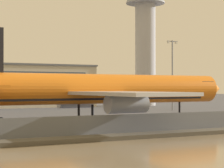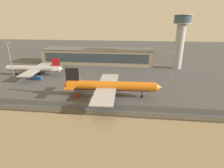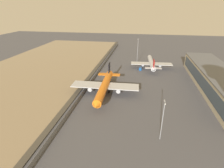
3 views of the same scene
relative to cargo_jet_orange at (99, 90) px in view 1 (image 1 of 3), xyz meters
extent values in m
plane|color=#4C4C51|center=(-10.05, 2.97, -5.51)|extent=(500.00, 500.00, 0.00)
cube|color=#474238|center=(-10.05, -17.53, -5.26)|extent=(320.00, 3.00, 0.50)
cube|color=slate|center=(-10.05, -13.03, -4.26)|extent=(280.00, 0.08, 2.50)
cylinder|color=slate|center=(-10.05, -13.03, -4.26)|extent=(0.10, 0.10, 2.50)
cylinder|color=orange|center=(0.71, 0.02, 0.20)|extent=(43.53, 6.13, 4.66)
cone|color=orange|center=(23.67, 0.80, 0.20)|extent=(3.18, 4.53, 4.43)
cube|color=#232D3D|center=(20.66, 0.70, 0.78)|extent=(2.70, 4.05, 1.40)
cube|color=black|center=(0.71, 0.02, -1.08)|extent=(36.99, 4.97, 0.84)
cube|color=#B7BABF|center=(-1.81, 10.36, -0.38)|extent=(10.24, 21.14, 0.47)
cube|color=#B7BABF|center=(-1.11, -10.46, -0.38)|extent=(10.24, 21.14, 0.47)
cylinder|color=#B7BABF|center=(-0.46, 8.74, -1.90)|extent=(6.16, 2.77, 2.57)
cylinder|color=#B7BABF|center=(0.14, -8.75, -1.90)|extent=(6.16, 2.77, 2.57)
cylinder|color=black|center=(15.89, 0.54, -3.49)|extent=(0.33, 0.33, 2.73)
cylinder|color=black|center=(15.89, 0.54, -4.86)|extent=(1.32, 0.56, 1.31)
cylinder|color=black|center=(-2.41, 2.37, -3.49)|extent=(0.37, 0.37, 2.73)
cylinder|color=black|center=(-2.41, 2.37, -4.86)|extent=(1.54, 1.10, 1.50)
cylinder|color=black|center=(-2.25, -2.53, -3.49)|extent=(0.37, 0.37, 2.73)
cylinder|color=black|center=(-2.25, -2.53, -4.86)|extent=(1.54, 1.10, 1.50)
cylinder|color=black|center=(-15.05, -2.03, -5.16)|extent=(0.42, 0.73, 0.70)
cylinder|color=#ADADB2|center=(45.81, 60.62, 11.26)|extent=(6.68, 6.68, 33.54)
cylinder|color=#ADADB2|center=(45.81, 60.62, 28.28)|extent=(12.68, 12.68, 0.50)
cylinder|color=gray|center=(35.73, 30.92, 3.52)|extent=(0.36, 0.36, 18.06)
cube|color=gray|center=(35.73, 30.92, 12.30)|extent=(3.20, 0.24, 0.24)
cube|color=silver|center=(34.53, 30.92, 12.00)|extent=(0.60, 0.40, 0.44)
cube|color=silver|center=(36.93, 30.92, 12.00)|extent=(0.60, 0.40, 0.44)
camera|label=1|loc=(-29.45, -61.89, 0.44)|focal=70.00mm
camera|label=2|loc=(10.29, -79.36, 30.52)|focal=28.00mm
camera|label=3|loc=(94.93, 21.12, 44.88)|focal=28.00mm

